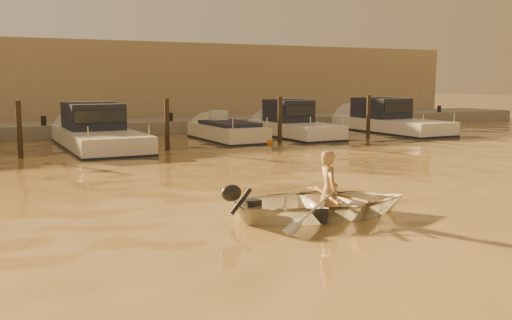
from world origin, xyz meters
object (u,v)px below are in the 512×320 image
dinghy (324,203)px  moored_boat_4 (294,124)px  person (329,191)px  waterfront_building (100,85)px  moored_boat_3 (227,135)px  moored_boat_5 (389,120)px  moored_boat_2 (97,132)px

dinghy → moored_boat_4: bearing=-17.1°
dinghy → person: (0.10, -0.02, 0.25)m
person → waterfront_building: 25.16m
moored_boat_3 → moored_boat_4: (3.51, 0.00, 0.40)m
moored_boat_5 → waterfront_building: waterfront_building is taller
moored_boat_2 → moored_boat_3: size_ratio=1.52×
person → moored_boat_5: 19.38m
dinghy → moored_boat_3: size_ratio=0.63×
dinghy → person: person is taller
dinghy → moored_boat_2: moored_boat_2 is taller
moored_boat_5 → moored_boat_4: bearing=180.0°
dinghy → moored_boat_3: bearing=-4.9°
waterfront_building → dinghy: bearing=-91.9°
moored_boat_4 → waterfront_building: size_ratio=0.14×
person → waterfront_building: (0.73, 25.07, 1.90)m
dinghy → moored_boat_4: size_ratio=0.54×
dinghy → moored_boat_5: 19.44m
moored_boat_2 → waterfront_building: waterfront_building is taller
person → dinghy: bearing=90.0°
moored_boat_2 → moored_boat_3: moored_boat_2 is taller
moored_boat_4 → moored_boat_2: bearing=180.0°
moored_boat_3 → waterfront_building: 11.69m
moored_boat_2 → waterfront_building: size_ratio=0.19×
dinghy → moored_boat_2: 14.15m
person → moored_boat_4: (7.55, 14.07, 0.12)m
moored_boat_2 → moored_boat_5: same height
dinghy → moored_boat_5: size_ratio=0.44×
moored_boat_2 → moored_boat_5: (15.03, 0.00, 0.00)m
person → moored_boat_5: moored_boat_5 is taller
moored_boat_2 → moored_boat_4: bearing=0.0°
person → moored_boat_2: (-1.70, 14.07, 0.12)m
moored_boat_4 → moored_boat_3: bearing=180.0°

